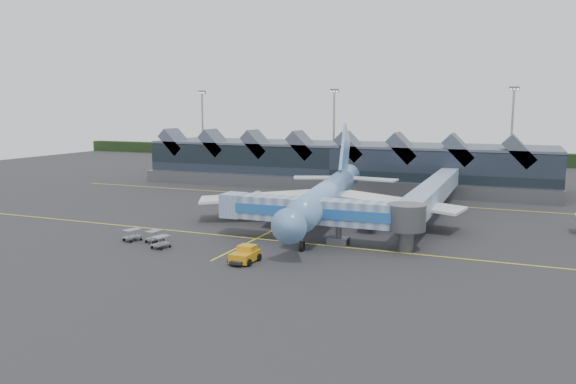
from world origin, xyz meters
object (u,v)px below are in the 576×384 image
at_px(fuel_truck, 253,201).
at_px(jet_bridge, 330,213).
at_px(pushback_tug, 245,255).
at_px(main_airliner, 327,194).

bearing_deg(fuel_truck, jet_bridge, -54.20).
distance_m(jet_bridge, pushback_tug, 13.84).
height_order(main_airliner, pushback_tug, main_airliner).
xyz_separation_m(jet_bridge, pushback_tug, (-6.13, -11.99, -3.19)).
bearing_deg(jet_bridge, pushback_tug, -117.86).
bearing_deg(main_airliner, pushback_tug, -102.11).
distance_m(main_airliner, fuel_truck, 15.70).
distance_m(jet_bridge, fuel_truck, 25.82).
height_order(fuel_truck, pushback_tug, fuel_truck).
xyz_separation_m(fuel_truck, pushback_tug, (13.10, -29.06, -0.87)).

